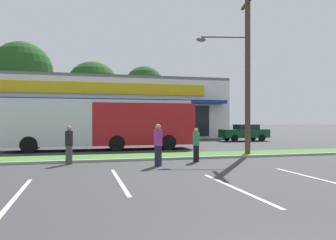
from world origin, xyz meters
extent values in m
cube|color=#427A2D|center=(0.00, 14.00, 0.06)|extent=(56.00, 2.20, 0.12)
cube|color=#99968C|center=(0.00, 12.78, 0.06)|extent=(56.00, 0.24, 0.12)
cube|color=silver|center=(-4.17, 6.23, 0.00)|extent=(0.12, 4.80, 0.01)
cube|color=silver|center=(-1.36, 7.67, 0.00)|extent=(0.12, 4.80, 0.01)
cube|color=silver|center=(1.74, 5.63, 0.00)|extent=(0.12, 4.80, 0.01)
cube|color=silver|center=(5.11, 6.37, 0.00)|extent=(0.12, 4.80, 0.01)
cube|color=silver|center=(-1.87, 36.03, 3.08)|extent=(29.64, 11.87, 6.17)
cube|color=black|center=(-1.87, 30.06, 1.85)|extent=(24.89, 0.08, 3.21)
cube|color=navy|center=(-1.87, 29.40, 3.82)|extent=(27.86, 1.40, 0.35)
cube|color=gold|center=(-1.87, 30.02, 5.06)|extent=(23.71, 0.16, 1.11)
cube|color=slate|center=(-1.87, 36.03, 6.32)|extent=(29.64, 11.87, 0.30)
cylinder|color=#473323|center=(-9.90, 42.97, 2.54)|extent=(0.44, 0.44, 5.09)
sphere|color=#1E4719|center=(-9.90, 42.97, 8.02)|extent=(7.83, 7.83, 7.83)
cylinder|color=#473323|center=(-0.94, 45.72, 1.84)|extent=(0.44, 0.44, 3.69)
sphere|color=#1E4719|center=(-0.94, 45.72, 6.51)|extent=(7.51, 7.51, 7.51)
cylinder|color=#473323|center=(6.14, 43.55, 2.31)|extent=(0.44, 0.44, 4.62)
sphere|color=#1E4719|center=(6.14, 43.55, 6.73)|extent=(5.62, 5.62, 5.62)
cylinder|color=#4C3826|center=(6.41, 13.71, 4.56)|extent=(0.30, 0.30, 9.12)
cube|color=#4C3826|center=(6.41, 13.71, 8.52)|extent=(0.67, 2.37, 0.14)
cylinder|color=#59595B|center=(5.14, 14.00, 6.56)|extent=(2.56, 0.68, 0.10)
ellipsoid|color=#59595B|center=(3.88, 14.29, 6.41)|extent=(0.56, 0.32, 0.24)
cube|color=#AD191E|center=(1.44, 19.09, 1.70)|extent=(6.67, 2.58, 2.70)
cube|color=silver|center=(-4.61, 19.11, 1.70)|extent=(5.46, 2.57, 2.70)
cube|color=silver|center=(-1.28, 19.10, 3.15)|extent=(11.63, 2.34, 0.20)
cube|color=black|center=(-1.28, 20.40, 2.19)|extent=(11.13, 0.10, 1.19)
cylinder|color=black|center=(-5.52, 17.94, 0.50)|extent=(1.00, 0.30, 1.00)
cylinder|color=black|center=(-5.52, 20.29, 0.50)|extent=(1.00, 0.30, 1.00)
cylinder|color=black|center=(-0.38, 17.92, 0.50)|extent=(1.00, 0.30, 1.00)
cylinder|color=black|center=(-0.37, 20.27, 0.50)|extent=(1.00, 0.30, 1.00)
cylinder|color=black|center=(2.95, 17.91, 0.50)|extent=(1.00, 0.30, 1.00)
cylinder|color=black|center=(2.96, 20.26, 0.50)|extent=(1.00, 0.30, 1.00)
cube|color=#B7B7BC|center=(-4.75, 25.30, 0.70)|extent=(4.39, 1.75, 0.76)
cube|color=black|center=(-4.97, 25.30, 1.35)|extent=(1.98, 1.54, 0.53)
cylinder|color=black|center=(-3.39, 26.13, 0.32)|extent=(0.64, 0.22, 0.64)
cylinder|color=black|center=(-3.39, 24.46, 0.32)|extent=(0.64, 0.22, 0.64)
cylinder|color=black|center=(-6.12, 26.13, 0.32)|extent=(0.64, 0.22, 0.64)
cylinder|color=black|center=(-6.12, 24.46, 0.32)|extent=(0.64, 0.22, 0.64)
cube|color=#0C3F1E|center=(12.18, 25.29, 0.71)|extent=(4.43, 1.75, 0.78)
cube|color=black|center=(12.40, 25.29, 1.32)|extent=(1.99, 1.54, 0.45)
cylinder|color=black|center=(10.81, 24.46, 0.32)|extent=(0.64, 0.22, 0.64)
cylinder|color=black|center=(10.81, 26.12, 0.32)|extent=(0.64, 0.22, 0.64)
cylinder|color=black|center=(13.55, 24.46, 0.32)|extent=(0.64, 0.22, 0.64)
cylinder|color=black|center=(13.55, 26.12, 0.32)|extent=(0.64, 0.22, 0.64)
cylinder|color=#1E2338|center=(0.63, 10.73, 0.43)|extent=(0.31, 0.31, 0.87)
cylinder|color=#99338C|center=(0.63, 10.73, 1.21)|extent=(0.36, 0.36, 0.69)
sphere|color=tan|center=(0.63, 10.73, 1.67)|extent=(0.24, 0.24, 0.24)
cylinder|color=black|center=(2.69, 11.70, 0.38)|extent=(0.27, 0.27, 0.77)
cylinder|color=#338C4C|center=(2.69, 11.70, 1.07)|extent=(0.32, 0.32, 0.61)
sphere|color=tan|center=(2.69, 11.70, 1.48)|extent=(0.21, 0.21, 0.21)
cylinder|color=#47423D|center=(-3.07, 12.27, 0.41)|extent=(0.29, 0.29, 0.83)
cylinder|color=black|center=(-3.07, 12.27, 1.16)|extent=(0.34, 0.34, 0.66)
sphere|color=tan|center=(-3.07, 12.27, 1.60)|extent=(0.23, 0.23, 0.23)
camera|label=1|loc=(-2.57, -3.22, 1.97)|focal=35.94mm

